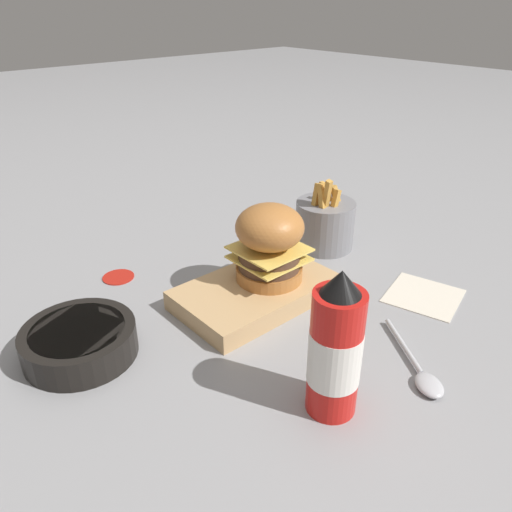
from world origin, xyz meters
TOP-DOWN VIEW (x-y plane):
  - ground_plane at (0.00, 0.00)m, footprint 6.00×6.00m
  - serving_board at (-0.00, 0.04)m, footprint 0.25×0.15m
  - burger at (-0.03, 0.04)m, footprint 0.11×0.11m
  - ketchup_bottle at (0.09, 0.27)m, footprint 0.06×0.06m
  - fries_basket at (-0.23, -0.02)m, footprint 0.11×0.11m
  - side_bowl at (0.27, -0.02)m, footprint 0.15×0.15m
  - spoon at (-0.04, 0.32)m, footprint 0.11×0.15m
  - ketchup_puddle at (0.13, -0.18)m, footprint 0.05×0.05m
  - parchment_square at (-0.22, 0.21)m, footprint 0.14×0.14m

SIDE VIEW (x-z plane):
  - ground_plane at x=0.00m, z-range 0.00..0.00m
  - parchment_square at x=-0.22m, z-range 0.00..0.00m
  - ketchup_puddle at x=0.13m, z-range 0.00..0.00m
  - spoon at x=-0.04m, z-range 0.00..0.01m
  - serving_board at x=0.00m, z-range 0.00..0.03m
  - side_bowl at x=0.27m, z-range 0.00..0.05m
  - fries_basket at x=-0.23m, z-range -0.03..0.12m
  - ketchup_bottle at x=0.09m, z-range -0.01..0.18m
  - burger at x=-0.03m, z-range 0.03..0.16m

